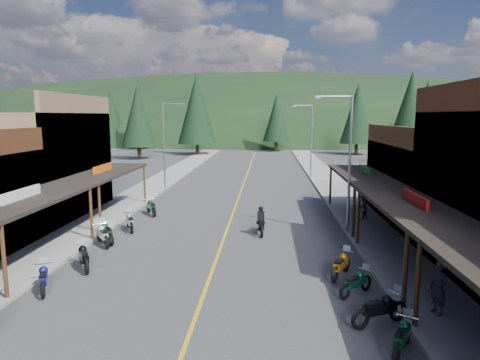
% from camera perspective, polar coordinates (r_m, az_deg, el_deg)
% --- Properties ---
extents(ground, '(220.00, 220.00, 0.00)m').
position_cam_1_polar(ground, '(18.15, -4.32, -13.56)').
color(ground, '#38383A').
rests_on(ground, ground).
extents(centerline, '(0.15, 90.00, 0.01)m').
position_cam_1_polar(centerline, '(37.35, -0.04, -1.95)').
color(centerline, gold).
rests_on(centerline, ground).
extents(sidewalk_west, '(3.40, 94.00, 0.15)m').
position_cam_1_polar(sidewalk_west, '(38.88, -12.95, -1.65)').
color(sidewalk_west, gray).
rests_on(sidewalk_west, ground).
extents(sidewalk_east, '(3.40, 94.00, 0.15)m').
position_cam_1_polar(sidewalk_east, '(37.78, 13.25, -1.95)').
color(sidewalk_east, gray).
rests_on(sidewalk_east, ground).
extents(shop_west_3, '(10.90, 10.20, 8.20)m').
position_cam_1_polar(shop_west_3, '(32.47, -26.24, 1.84)').
color(shop_west_3, brown).
rests_on(shop_west_3, ground).
extents(shop_east_3, '(10.90, 10.20, 6.20)m').
position_cam_1_polar(shop_east_3, '(30.46, 25.54, -0.38)').
color(shop_east_3, '#4C2D16').
rests_on(shop_east_3, ground).
extents(streetlight_1, '(2.16, 0.18, 8.00)m').
position_cam_1_polar(streetlight_1, '(39.83, -9.92, 5.04)').
color(streetlight_1, gray).
rests_on(streetlight_1, ground).
extents(streetlight_2, '(2.16, 0.18, 8.00)m').
position_cam_1_polar(streetlight_2, '(25.16, 14.12, 2.92)').
color(streetlight_2, gray).
rests_on(streetlight_2, ground).
extents(streetlight_3, '(2.16, 0.18, 8.00)m').
position_cam_1_polar(streetlight_3, '(46.92, 9.32, 5.58)').
color(streetlight_3, gray).
rests_on(streetlight_3, ground).
extents(ridge_hill, '(310.00, 140.00, 60.00)m').
position_cam_1_polar(ridge_hill, '(151.81, 2.83, 6.00)').
color(ridge_hill, black).
rests_on(ridge_hill, ground).
extents(pine_0, '(5.04, 5.04, 11.00)m').
position_cam_1_polar(pine_0, '(89.35, -24.84, 7.58)').
color(pine_0, black).
rests_on(pine_0, ground).
extents(pine_1, '(5.88, 5.88, 12.50)m').
position_cam_1_polar(pine_1, '(90.58, -13.38, 8.61)').
color(pine_1, black).
rests_on(pine_1, ground).
extents(pine_2, '(6.72, 6.72, 14.00)m').
position_cam_1_polar(pine_2, '(75.67, -5.79, 9.42)').
color(pine_2, black).
rests_on(pine_2, ground).
extents(pine_3, '(5.04, 5.04, 11.00)m').
position_cam_1_polar(pine_3, '(82.65, 4.88, 8.31)').
color(pine_3, black).
rests_on(pine_3, ground).
extents(pine_4, '(5.88, 5.88, 12.50)m').
position_cam_1_polar(pine_4, '(78.21, 15.40, 8.58)').
color(pine_4, black).
rests_on(pine_4, ground).
extents(pine_5, '(6.72, 6.72, 14.00)m').
position_cam_1_polar(pine_5, '(94.10, 23.63, 8.58)').
color(pine_5, black).
rests_on(pine_5, ground).
extents(pine_7, '(5.88, 5.88, 12.50)m').
position_cam_1_polar(pine_7, '(98.83, -16.83, 8.46)').
color(pine_7, black).
rests_on(pine_7, ground).
extents(pine_8, '(4.48, 4.48, 10.00)m').
position_cam_1_polar(pine_8, '(61.68, -19.75, 7.29)').
color(pine_8, black).
rests_on(pine_8, ground).
extents(pine_9, '(4.93, 4.93, 10.80)m').
position_cam_1_polar(pine_9, '(65.31, 23.24, 7.50)').
color(pine_9, black).
rests_on(pine_9, ground).
extents(pine_10, '(5.38, 5.38, 11.60)m').
position_cam_1_polar(pine_10, '(69.70, -13.44, 8.31)').
color(pine_10, black).
rests_on(pine_10, ground).
extents(pine_11, '(5.82, 5.82, 12.40)m').
position_cam_1_polar(pine_11, '(57.40, 21.81, 8.33)').
color(pine_11, black).
rests_on(pine_11, ground).
extents(bike_west_7, '(1.47, 2.10, 1.15)m').
position_cam_1_polar(bike_west_7, '(18.77, -24.73, -11.71)').
color(bike_west_7, navy).
rests_on(bike_west_7, ground).
extents(bike_west_8, '(1.76, 2.23, 1.24)m').
position_cam_1_polar(bike_west_8, '(20.64, -20.13, -9.47)').
color(bike_west_8, black).
rests_on(bike_west_8, ground).
extents(bike_west_9, '(1.87, 2.22, 1.26)m').
position_cam_1_polar(bike_west_9, '(23.94, -17.86, -6.86)').
color(bike_west_9, '#ADAEB3').
rests_on(bike_west_9, ground).
extents(bike_west_10, '(1.91, 2.16, 1.24)m').
position_cam_1_polar(bike_west_10, '(24.39, -17.41, -6.58)').
color(bike_west_10, '#0D4318').
rests_on(bike_west_10, ground).
extents(bike_west_11, '(1.56, 2.24, 1.22)m').
position_cam_1_polar(bike_west_11, '(26.49, -14.49, -5.28)').
color(bike_west_11, gray).
rests_on(bike_west_11, ground).
extents(bike_west_12, '(1.68, 2.21, 1.22)m').
position_cam_1_polar(bike_west_12, '(30.26, -11.75, -3.46)').
color(bike_west_12, '#0B3823').
rests_on(bike_west_12, ground).
extents(bike_east_5, '(1.49, 1.98, 1.09)m').
position_cam_1_polar(bike_east_5, '(13.94, 20.85, -18.82)').
color(bike_east_5, '#0B3925').
rests_on(bike_east_5, ground).
extents(bike_east_6, '(2.25, 1.61, 1.23)m').
position_cam_1_polar(bike_east_6, '(15.27, 18.16, -15.88)').
color(bike_east_6, black).
rests_on(bike_east_6, ground).
extents(bike_east_7, '(1.82, 1.77, 1.09)m').
position_cam_1_polar(bike_east_7, '(17.37, 15.21, -12.96)').
color(bike_east_7, '#0C3F23').
rests_on(bike_east_7, ground).
extents(bike_east_8, '(1.62, 2.17, 1.20)m').
position_cam_1_polar(bike_east_8, '(19.00, 13.32, -10.81)').
color(bike_east_8, '#C9730E').
rests_on(bike_east_8, ground).
extents(rider_on_bike, '(0.94, 2.28, 1.70)m').
position_cam_1_polar(rider_on_bike, '(24.98, 2.79, -5.68)').
color(rider_on_bike, black).
rests_on(rider_on_bike, ground).
extents(pedestrian_east_a, '(0.65, 0.80, 1.89)m').
position_cam_1_polar(pedestrian_east_a, '(16.31, 24.97, -12.86)').
color(pedestrian_east_a, '#2A2031').
rests_on(pedestrian_east_a, sidewalk_east).
extents(pedestrian_east_b, '(0.87, 0.87, 1.61)m').
position_cam_1_polar(pedestrian_east_b, '(28.87, 16.00, -3.50)').
color(pedestrian_east_b, '#4E4631').
rests_on(pedestrian_east_b, sidewalk_east).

